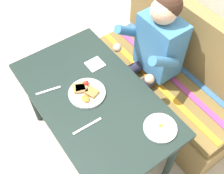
# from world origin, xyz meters

# --- Properties ---
(ground_plane) EXTENTS (8.00, 8.00, 0.00)m
(ground_plane) POSITION_xyz_m (0.00, 0.00, 0.00)
(ground_plane) COLOR #B8AC99
(table) EXTENTS (1.20, 0.70, 0.73)m
(table) POSITION_xyz_m (0.00, 0.00, 0.65)
(table) COLOR black
(table) RESTS_ON ground
(couch) EXTENTS (1.44, 0.56, 1.00)m
(couch) POSITION_xyz_m (0.00, 0.76, 0.33)
(couch) COLOR brown
(couch) RESTS_ON ground
(person) EXTENTS (0.45, 0.61, 1.21)m
(person) POSITION_xyz_m (-0.09, 0.59, 0.74)
(person) COLOR teal
(person) RESTS_ON ground
(plate_breakfast) EXTENTS (0.25, 0.25, 0.05)m
(plate_breakfast) POSITION_xyz_m (-0.05, -0.03, 0.74)
(plate_breakfast) COLOR white
(plate_breakfast) RESTS_ON table
(plate_eggs) EXTENTS (0.21, 0.21, 0.04)m
(plate_eggs) POSITION_xyz_m (0.44, 0.20, 0.74)
(plate_eggs) COLOR white
(plate_eggs) RESTS_ON table
(napkin) EXTENTS (0.11, 0.12, 0.01)m
(napkin) POSITION_xyz_m (-0.23, 0.17, 0.73)
(napkin) COLOR silver
(napkin) RESTS_ON table
(fork) EXTENTS (0.05, 0.17, 0.00)m
(fork) POSITION_xyz_m (-0.22, -0.22, 0.73)
(fork) COLOR silver
(fork) RESTS_ON table
(knife) EXTENTS (0.02, 0.20, 0.00)m
(knife) POSITION_xyz_m (0.17, -0.16, 0.73)
(knife) COLOR silver
(knife) RESTS_ON table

